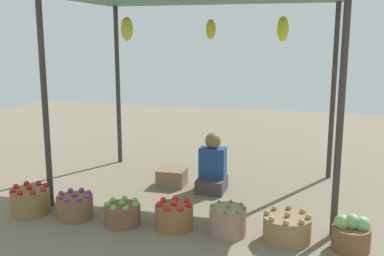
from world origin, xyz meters
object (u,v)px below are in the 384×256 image
object	(u,v)px
basket_red_apples	(30,201)
basket_purple_onions	(75,206)
vendor_person	(212,169)
basket_green_apples	(122,214)
basket_potatoes	(287,228)
basket_green_chilies	(228,221)
wooden_crate_near_vendor	(172,177)
basket_cabbages	(351,234)
basket_red_tomatoes	(174,216)

from	to	relation	value
basket_red_apples	basket_purple_onions	size ratio (longest dim) A/B	1.08
vendor_person	basket_green_apples	bearing A→B (deg)	-117.39
vendor_person	basket_potatoes	xyz separation A→B (m)	(1.06, -1.29, -0.17)
vendor_person	basket_potatoes	world-z (taller)	vendor_person
basket_green_chilies	wooden_crate_near_vendor	distance (m)	1.72
basket_green_apples	basket_cabbages	bearing A→B (deg)	0.48
basket_red_apples	wooden_crate_near_vendor	xyz separation A→B (m)	(1.28, 1.38, -0.03)
vendor_person	basket_potatoes	bearing A→B (deg)	-50.81
basket_green_apples	basket_cabbages	size ratio (longest dim) A/B	1.09
vendor_person	basket_green_chilies	bearing A→B (deg)	-70.81
basket_green_chilies	basket_red_tomatoes	bearing A→B (deg)	177.89
basket_red_tomatoes	basket_potatoes	size ratio (longest dim) A/B	0.86
basket_red_tomatoes	wooden_crate_near_vendor	size ratio (longest dim) A/B	1.09
basket_purple_onions	basket_cabbages	size ratio (longest dim) A/B	1.12
basket_red_apples	basket_potatoes	world-z (taller)	basket_red_apples
basket_purple_onions	basket_red_tomatoes	distance (m)	1.17
basket_purple_onions	basket_potatoes	size ratio (longest dim) A/B	0.85
vendor_person	basket_cabbages	world-z (taller)	vendor_person
basket_potatoes	basket_cabbages	size ratio (longest dim) A/B	1.31
basket_purple_onions	wooden_crate_near_vendor	distance (m)	1.55
basket_cabbages	wooden_crate_near_vendor	world-z (taller)	basket_cabbages
basket_red_tomatoes	basket_green_apples	bearing A→B (deg)	-174.29
basket_green_chilies	basket_cabbages	size ratio (longest dim) A/B	1.04
basket_purple_onions	basket_red_tomatoes	bearing A→B (deg)	1.31
basket_potatoes	wooden_crate_near_vendor	distance (m)	2.12
basket_potatoes	wooden_crate_near_vendor	bearing A→B (deg)	140.46
basket_potatoes	basket_green_apples	bearing A→B (deg)	-178.14
basket_red_tomatoes	basket_cabbages	distance (m)	1.79
basket_green_apples	vendor_person	bearing A→B (deg)	62.61
basket_red_tomatoes	basket_green_chilies	xyz separation A→B (m)	(0.58, -0.02, 0.01)
basket_red_apples	basket_potatoes	distance (m)	2.92
basket_purple_onions	basket_green_chilies	size ratio (longest dim) A/B	1.07
vendor_person	basket_purple_onions	size ratio (longest dim) A/B	1.91
basket_green_apples	basket_cabbages	world-z (taller)	basket_cabbages
basket_red_tomatoes	wooden_crate_near_vendor	world-z (taller)	basket_red_tomatoes
basket_red_apples	wooden_crate_near_vendor	distance (m)	1.88
vendor_person	basket_green_apples	xyz separation A→B (m)	(-0.70, -1.35, -0.18)
basket_red_apples	basket_red_tomatoes	size ratio (longest dim) A/B	1.08
basket_red_apples	basket_red_tomatoes	xyz separation A→B (m)	(1.74, 0.03, -0.01)
vendor_person	basket_cabbages	xyz separation A→B (m)	(1.66, -1.33, -0.14)
basket_green_apples	wooden_crate_near_vendor	size ratio (longest dim) A/B	1.06
basket_purple_onions	basket_cabbages	distance (m)	2.95
wooden_crate_near_vendor	basket_red_tomatoes	bearing A→B (deg)	-71.33
basket_red_apples	basket_green_apples	size ratio (longest dim) A/B	1.12
basket_purple_onions	basket_potatoes	xyz separation A→B (m)	(2.35, 0.03, -0.00)
basket_red_tomatoes	wooden_crate_near_vendor	distance (m)	1.43
basket_green_apples	basket_green_chilies	size ratio (longest dim) A/B	1.04
basket_red_apples	basket_cabbages	xyz separation A→B (m)	(3.52, -0.01, 0.00)
basket_red_apples	basket_cabbages	world-z (taller)	basket_cabbages
vendor_person	basket_cabbages	distance (m)	2.13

